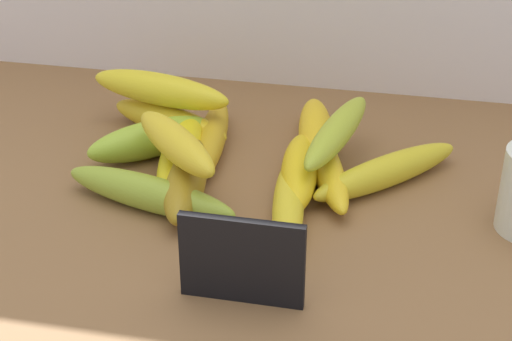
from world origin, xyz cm
name	(u,v)px	position (x,y,z in cm)	size (l,w,h in cm)	color
counter_top	(170,241)	(0.00, 0.00, 1.50)	(110.00, 76.00, 3.00)	brown
chalkboard_sign	(242,264)	(9.69, -9.41, 6.86)	(11.00, 1.80, 8.40)	black
banana_0	(288,206)	(11.40, 4.17, 4.60)	(18.17, 3.21, 3.21)	yellow
banana_1	(299,171)	(11.44, 10.86, 4.99)	(15.76, 3.99, 3.99)	yellow
banana_2	(387,171)	(20.69, 13.22, 4.75)	(20.03, 3.50, 3.50)	gold
banana_3	(169,121)	(-6.08, 20.12, 4.84)	(17.04, 3.68, 3.68)	gold
banana_4	(181,154)	(-2.11, 11.72, 5.12)	(18.79, 4.25, 4.25)	yellow
banana_5	(316,134)	(11.96, 19.82, 5.04)	(18.14, 4.08, 4.08)	yellow
banana_6	(214,137)	(0.19, 17.36, 4.63)	(19.42, 3.26, 3.26)	gold
banana_7	(150,193)	(-3.01, 3.28, 4.86)	(20.10, 3.73, 3.73)	#91AC30
banana_8	(183,178)	(-0.35, 6.53, 5.15)	(17.13, 4.30, 4.30)	olive
banana_9	(324,163)	(13.80, 13.75, 4.71)	(20.99, 3.42, 3.42)	yellow
banana_10	(151,139)	(-6.50, 14.45, 5.18)	(15.52, 4.36, 4.36)	#9BC032
banana_11	(160,89)	(-7.26, 20.76, 8.64)	(18.49, 3.92, 3.92)	yellow
banana_12	(176,143)	(-1.06, 6.89, 9.10)	(15.61, 3.62, 3.62)	yellow
banana_13	(337,132)	(14.86, 15.10, 8.05)	(18.61, 3.26, 3.26)	#A9BD30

